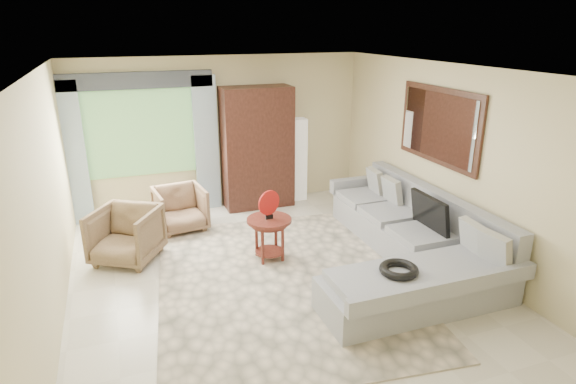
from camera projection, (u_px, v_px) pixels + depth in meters
name	position (u px, v px, depth m)	size (l,w,h in m)	color
ground	(279.00, 281.00, 6.09)	(6.00, 6.00, 0.00)	silver
area_rug	(281.00, 280.00, 6.09)	(3.00, 4.00, 0.02)	beige
sectional_sofa	(409.00, 245.00, 6.42)	(2.30, 3.46, 0.90)	#999BA1
tv_screen	(430.00, 213.00, 6.35)	(0.06, 0.74, 0.48)	black
garden_hose	(399.00, 269.00, 5.24)	(0.43, 0.43, 0.09)	black
coffee_table	(269.00, 238.00, 6.55)	(0.61, 0.61, 0.61)	#481813
red_disc	(269.00, 203.00, 6.38)	(0.34, 0.34, 0.03)	#AA1411
armchair_left	(126.00, 235.00, 6.51)	(0.80, 0.82, 0.75)	#7F6245
armchair_right	(180.00, 209.00, 7.52)	(0.73, 0.76, 0.69)	#806146
potted_plant	(114.00, 216.00, 7.50)	(0.43, 0.38, 0.48)	#999999
armoire	(257.00, 148.00, 8.33)	(1.20, 0.55, 2.10)	black
floor_lamp	(299.00, 159.00, 8.75)	(0.24, 0.24, 1.50)	silver
window	(140.00, 133.00, 7.82)	(1.80, 0.04, 1.40)	#669E59
curtain_left	(72.00, 155.00, 7.48)	(0.40, 0.08, 2.30)	#9EB7CC
curtain_right	(206.00, 144.00, 8.17)	(0.40, 0.08, 2.30)	#9EB7CC
valance	(135.00, 80.00, 7.48)	(2.40, 0.12, 0.26)	#1E232D
wall_mirror	(439.00, 126.00, 6.62)	(0.05, 1.70, 1.05)	black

